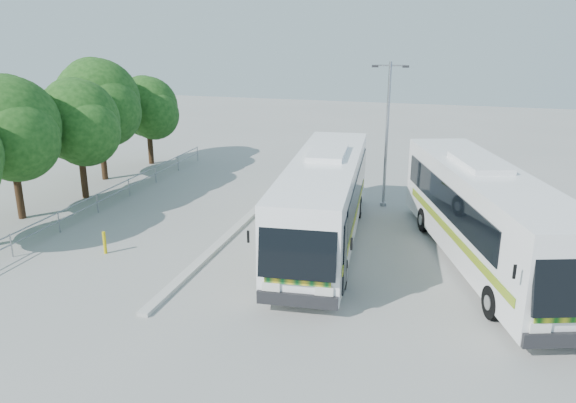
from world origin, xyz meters
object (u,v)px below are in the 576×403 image
(tree_far_c, at_px, (79,121))
(coach_adjacent, at_px, (486,215))
(tree_far_d, at_px, (99,101))
(bollard, at_px, (105,243))
(coach_main, at_px, (324,199))
(tree_far_e, at_px, (148,107))
(tree_far_b, at_px, (10,127))
(lamppost, at_px, (387,129))

(tree_far_c, relative_size, coach_adjacent, 0.47)
(tree_far_d, height_order, bollard, tree_far_d)
(coach_main, relative_size, bollard, 14.09)
(tree_far_e, relative_size, coach_adjacent, 0.43)
(tree_far_c, bearing_deg, bollard, -50.26)
(tree_far_b, height_order, lamppost, lamppost)
(tree_far_b, relative_size, lamppost, 0.94)
(tree_far_c, bearing_deg, tree_far_e, 93.54)
(coach_adjacent, relative_size, bollard, 14.28)
(tree_far_e, xyz_separation_m, bollard, (6.09, -14.91, -3.41))
(coach_adjacent, height_order, lamppost, lamppost)
(coach_main, relative_size, lamppost, 1.83)
(tree_far_e, xyz_separation_m, coach_adjacent, (21.13, -11.72, -1.82))
(lamppost, bearing_deg, coach_main, -113.30)
(tree_far_b, relative_size, bollard, 7.22)
(coach_main, xyz_separation_m, lamppost, (1.88, 6.15, 2.06))
(tree_far_e, relative_size, lamppost, 0.80)
(tree_far_d, distance_m, lamppost, 17.18)
(tree_far_c, distance_m, bollard, 9.51)
(tree_far_b, xyz_separation_m, lamppost, (16.86, 6.95, -0.47))
(tree_far_b, bearing_deg, lamppost, 22.41)
(tree_far_c, bearing_deg, coach_main, -12.42)
(tree_far_e, distance_m, coach_main, 18.55)
(tree_far_b, bearing_deg, tree_far_c, 77.09)
(coach_main, xyz_separation_m, bollard, (-8.50, -3.61, -1.55))
(tree_far_d, relative_size, bollard, 7.61)
(tree_far_c, xyz_separation_m, coach_adjacent, (20.62, -3.52, -2.19))
(tree_far_c, height_order, bollard, tree_far_c)
(tree_far_c, relative_size, lamppost, 0.87)
(bollard, bearing_deg, coach_main, 23.04)
(tree_far_b, distance_m, tree_far_d, 7.61)
(tree_far_c, height_order, lamppost, lamppost)
(tree_far_b, height_order, coach_main, tree_far_b)
(coach_main, bearing_deg, tree_far_d, 150.80)
(coach_main, bearing_deg, coach_adjacent, -8.86)
(tree_far_d, height_order, tree_far_e, tree_far_d)
(tree_far_b, height_order, bollard, tree_far_b)
(lamppost, bearing_deg, coach_adjacent, -60.97)
(tree_far_d, bearing_deg, lamppost, -2.17)
(tree_far_e, bearing_deg, coach_adjacent, -29.02)
(coach_main, height_order, lamppost, lamppost)
(tree_far_e, bearing_deg, bollard, -67.79)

